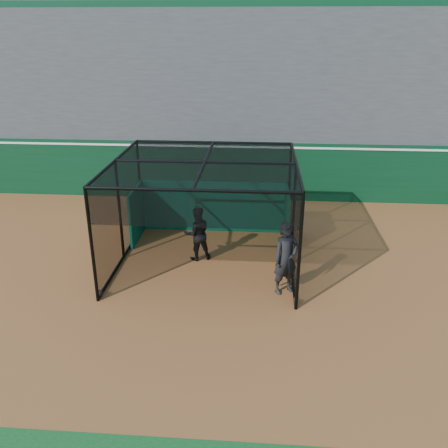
{
  "coord_description": "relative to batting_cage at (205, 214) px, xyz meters",
  "views": [
    {
      "loc": [
        1.43,
        -11.46,
        7.0
      ],
      "look_at": [
        0.41,
        2.0,
        1.4
      ],
      "focal_mm": 38.0,
      "sensor_mm": 36.0,
      "label": 1
    }
  ],
  "objects": [
    {
      "name": "grandstand",
      "position": [
        0.19,
        10.06,
        2.83
      ],
      "size": [
        50.0,
        7.85,
        8.95
      ],
      "color": "#4C4C4F",
      "rests_on": "ground"
    },
    {
      "name": "batting_cage",
      "position": [
        0.0,
        0.0,
        0.0
      ],
      "size": [
        5.54,
        5.38,
        3.3
      ],
      "color": "black",
      "rests_on": "ground"
    },
    {
      "name": "batter",
      "position": [
        -0.3,
        0.15,
        -0.75
      ],
      "size": [
        1.05,
        0.93,
        1.78
      ],
      "primitive_type": "imported",
      "rotation": [
        0.0,
        0.0,
        3.49
      ],
      "color": "black",
      "rests_on": "ground"
    },
    {
      "name": "outfield_wall",
      "position": [
        0.19,
        6.29,
        -0.36
      ],
      "size": [
        50.0,
        0.5,
        2.5
      ],
      "color": "#09351B",
      "rests_on": "ground"
    },
    {
      "name": "on_deck_player",
      "position": [
        2.44,
        -1.75,
        -0.59
      ],
      "size": [
        0.92,
        0.83,
        2.12
      ],
      "color": "black",
      "rests_on": "ground"
    },
    {
      "name": "ground",
      "position": [
        0.19,
        -2.21,
        -1.64
      ],
      "size": [
        120.0,
        120.0,
        0.0
      ],
      "primitive_type": "plane",
      "color": "brown",
      "rests_on": "ground"
    }
  ]
}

